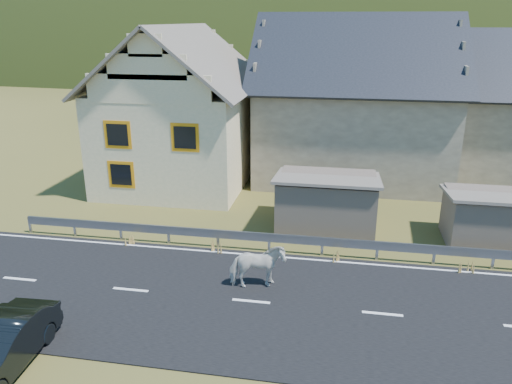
# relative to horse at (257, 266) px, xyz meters

# --- Properties ---
(ground) EXTENTS (160.00, 160.00, 0.00)m
(ground) POSITION_rel_horse_xyz_m (3.97, -0.91, -0.79)
(ground) COLOR #3D3F1A
(ground) RESTS_ON ground
(road) EXTENTS (60.00, 7.00, 0.04)m
(road) POSITION_rel_horse_xyz_m (3.97, -0.91, -0.77)
(road) COLOR black
(road) RESTS_ON ground
(lane_markings) EXTENTS (60.00, 6.60, 0.01)m
(lane_markings) POSITION_rel_horse_xyz_m (3.97, -0.91, -0.75)
(lane_markings) COLOR silver
(lane_markings) RESTS_ON road
(guardrail) EXTENTS (28.10, 0.09, 0.75)m
(guardrail) POSITION_rel_horse_xyz_m (3.97, 2.78, -0.23)
(guardrail) COLOR #93969B
(guardrail) RESTS_ON ground
(shed_left) EXTENTS (4.30, 3.30, 2.40)m
(shed_left) POSITION_rel_horse_xyz_m (1.97, 5.59, 0.31)
(shed_left) COLOR #6B5C4F
(shed_left) RESTS_ON ground
(shed_right) EXTENTS (3.80, 2.90, 2.20)m
(shed_right) POSITION_rel_horse_xyz_m (8.47, 5.09, 0.21)
(shed_right) COLOR #6B5C4F
(shed_right) RESTS_ON ground
(house_cream) EXTENTS (7.80, 9.80, 8.30)m
(house_cream) POSITION_rel_horse_xyz_m (-6.04, 11.09, 3.56)
(house_cream) COLOR #FBE1B0
(house_cream) RESTS_ON ground
(house_stone_a) EXTENTS (10.80, 9.80, 8.90)m
(house_stone_a) POSITION_rel_horse_xyz_m (2.97, 14.09, 3.84)
(house_stone_a) COLOR #A0967D
(house_stone_a) RESTS_ON ground
(mountain) EXTENTS (440.00, 280.00, 260.00)m
(mountain) POSITION_rel_horse_xyz_m (8.97, 179.09, -20.79)
(mountain) COLOR #1E320C
(mountain) RESTS_ON ground
(conifer_patch) EXTENTS (76.00, 50.00, 28.00)m
(conifer_patch) POSITION_rel_horse_xyz_m (-51.03, 109.09, 5.21)
(conifer_patch) COLOR black
(conifer_patch) RESTS_ON ground
(horse) EXTENTS (1.31, 1.94, 1.50)m
(horse) POSITION_rel_horse_xyz_m (0.00, 0.00, 0.00)
(horse) COLOR beige
(horse) RESTS_ON road
(car) EXTENTS (1.58, 3.93, 1.27)m
(car) POSITION_rel_horse_xyz_m (-5.62, -5.10, -0.16)
(car) COLOR black
(car) RESTS_ON ground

